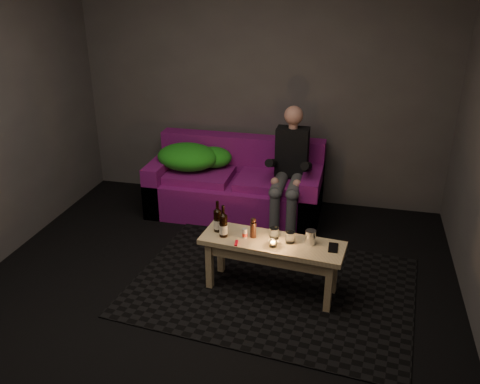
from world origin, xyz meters
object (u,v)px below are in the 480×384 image
object	(u,v)px
sofa	(236,187)
steel_cup	(311,237)
beer_bottle_b	(223,225)
person	(290,167)
coffee_table	(272,250)
beer_bottle_a	(218,220)

from	to	relation	value
sofa	steel_cup	size ratio (longest dim) A/B	15.91
beer_bottle_b	person	bearing A→B (deg)	74.69
coffee_table	steel_cup	world-z (taller)	steel_cup
beer_bottle_a	coffee_table	bearing A→B (deg)	-7.29
sofa	beer_bottle_a	xyz separation A→B (m)	(0.17, -1.33, 0.29)
coffee_table	person	bearing A→B (deg)	92.32
person	beer_bottle_b	distance (m)	1.31
beer_bottle_b	coffee_table	bearing A→B (deg)	2.31
sofa	coffee_table	xyz separation A→B (m)	(0.64, -1.39, 0.10)
person	beer_bottle_a	world-z (taller)	person
coffee_table	steel_cup	bearing A→B (deg)	5.19
person	steel_cup	bearing A→B (deg)	-74.01
beer_bottle_a	beer_bottle_b	bearing A→B (deg)	-47.63
sofa	person	distance (m)	0.69
coffee_table	beer_bottle_b	distance (m)	0.44
coffee_table	beer_bottle_a	world-z (taller)	beer_bottle_a
beer_bottle_b	steel_cup	distance (m)	0.70
coffee_table	beer_bottle_a	distance (m)	0.50
beer_bottle_a	beer_bottle_b	size ratio (longest dim) A/B	0.99
person	steel_cup	world-z (taller)	person
steel_cup	sofa	bearing A→B (deg)	124.40
beer_bottle_a	beer_bottle_b	world-z (taller)	beer_bottle_b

